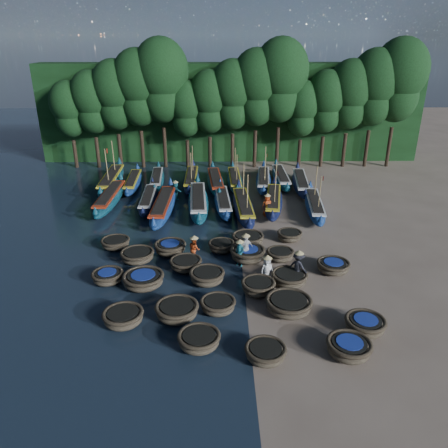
{
  "coord_description": "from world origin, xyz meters",
  "views": [
    {
      "loc": [
        -1.39,
        -24.02,
        12.59
      ],
      "look_at": [
        -1.02,
        2.0,
        1.3
      ],
      "focal_mm": 35.0,
      "sensor_mm": 36.0,
      "label": 1
    }
  ],
  "objects_px": {
    "fisherman_5": "(176,190)",
    "coracle_10": "(108,277)",
    "coracle_4": "(349,348)",
    "long_boat_16": "(281,178)",
    "coracle_8": "(289,305)",
    "coracle_9": "(365,324)",
    "coracle_22": "(221,246)",
    "long_boat_17": "(301,183)",
    "coracle_3": "(266,352)",
    "long_boat_2": "(148,199)",
    "coracle_5": "(123,317)",
    "coracle_13": "(258,286)",
    "coracle_12": "(207,276)",
    "fisherman_3": "(298,266)",
    "long_boat_1": "(110,198)",
    "coracle_23": "(248,239)",
    "coracle_16": "(186,264)",
    "long_boat_11": "(157,179)",
    "coracle_6": "(177,310)",
    "coracle_17": "(248,254)",
    "coracle_21": "(170,248)",
    "coracle_7": "(218,305)",
    "long_boat_5": "(223,202)",
    "long_boat_12": "(191,179)",
    "long_boat_13": "(216,182)",
    "coracle_24": "(290,235)",
    "long_boat_6": "(243,207)",
    "long_boat_8": "(315,206)",
    "coracle_2": "(199,340)",
    "long_boat_9": "(111,180)",
    "coracle_19": "(333,266)",
    "coracle_15": "(137,256)",
    "coracle_20": "(116,243)",
    "fisherman_6": "(267,205)",
    "long_boat_3": "(163,206)",
    "long_boat_4": "(198,202)",
    "long_boat_10": "(133,182)",
    "fisherman_4": "(246,248)",
    "long_boat_14": "(235,180)",
    "fisherman_1": "(240,252)",
    "long_boat_15": "(264,180)",
    "fisherman_0": "(267,269)",
    "coracle_14": "(290,278)"
  },
  "relations": [
    {
      "from": "coracle_3",
      "to": "long_boat_2",
      "type": "bearing_deg",
      "value": 112.4
    },
    {
      "from": "coracle_6",
      "to": "fisherman_6",
      "type": "bearing_deg",
      "value": 66.37
    },
    {
      "from": "long_boat_11",
      "to": "long_boat_12",
      "type": "bearing_deg",
      "value": -8.78
    },
    {
      "from": "long_boat_3",
      "to": "long_boat_17",
      "type": "bearing_deg",
      "value": 28.33
    },
    {
      "from": "coracle_4",
      "to": "long_boat_9",
      "type": "height_order",
      "value": "long_boat_9"
    },
    {
      "from": "coracle_23",
      "to": "coracle_13",
      "type": "bearing_deg",
      "value": -88.29
    },
    {
      "from": "long_boat_9",
      "to": "long_boat_4",
      "type": "bearing_deg",
      "value": -36.37
    },
    {
      "from": "fisherman_0",
      "to": "long_boat_2",
      "type": "bearing_deg",
      "value": 98.34
    },
    {
      "from": "coracle_16",
      "to": "fisherman_4",
      "type": "relative_size",
      "value": 1.1
    },
    {
      "from": "coracle_19",
      "to": "long_boat_15",
      "type": "relative_size",
      "value": 0.28
    },
    {
      "from": "coracle_22",
      "to": "long_boat_13",
      "type": "bearing_deg",
      "value": 91.87
    },
    {
      "from": "coracle_3",
      "to": "long_boat_8",
      "type": "height_order",
      "value": "long_boat_8"
    },
    {
      "from": "coracle_5",
      "to": "fisherman_4",
      "type": "xyz_separation_m",
      "value": [
        6.12,
        6.1,
        0.54
      ]
    },
    {
      "from": "coracle_7",
      "to": "long_boat_5",
      "type": "xyz_separation_m",
      "value": [
        0.43,
        14.15,
        0.12
      ]
    },
    {
      "from": "long_boat_12",
      "to": "long_boat_13",
      "type": "height_order",
      "value": "long_boat_12"
    },
    {
      "from": "long_boat_12",
      "to": "fisherman_1",
      "type": "height_order",
      "value": "long_boat_12"
    },
    {
      "from": "coracle_8",
      "to": "coracle_9",
      "type": "bearing_deg",
      "value": -26.52
    },
    {
      "from": "coracle_19",
      "to": "fisherman_5",
      "type": "distance_m",
      "value": 16.0
    },
    {
      "from": "coracle_3",
      "to": "long_boat_14",
      "type": "xyz_separation_m",
      "value": [
        -0.44,
        23.36,
        0.13
      ]
    },
    {
      "from": "coracle_24",
      "to": "long_boat_6",
      "type": "bearing_deg",
      "value": 120.18
    },
    {
      "from": "coracle_4",
      "to": "long_boat_16",
      "type": "height_order",
      "value": "long_boat_16"
    },
    {
      "from": "coracle_9",
      "to": "coracle_23",
      "type": "height_order",
      "value": "coracle_9"
    },
    {
      "from": "coracle_14",
      "to": "fisherman_5",
      "type": "height_order",
      "value": "fisherman_5"
    },
    {
      "from": "coracle_15",
      "to": "coracle_20",
      "type": "xyz_separation_m",
      "value": [
        -1.71,
        1.85,
        -0.04
      ]
    },
    {
      "from": "long_boat_13",
      "to": "coracle_17",
      "type": "bearing_deg",
      "value": -86.57
    },
    {
      "from": "coracle_23",
      "to": "coracle_10",
      "type": "bearing_deg",
      "value": -149.68
    },
    {
      "from": "coracle_17",
      "to": "coracle_21",
      "type": "height_order",
      "value": "coracle_17"
    },
    {
      "from": "coracle_23",
      "to": "long_boat_1",
      "type": "relative_size",
      "value": 0.25
    },
    {
      "from": "coracle_16",
      "to": "long_boat_11",
      "type": "bearing_deg",
      "value": 103.07
    },
    {
      "from": "long_boat_10",
      "to": "fisherman_5",
      "type": "height_order",
      "value": "fisherman_5"
    },
    {
      "from": "coracle_8",
      "to": "coracle_3",
      "type": "bearing_deg",
      "value": -113.4
    },
    {
      "from": "coracle_24",
      "to": "fisherman_3",
      "type": "xyz_separation_m",
      "value": [
        -0.34,
        -5.16,
        0.54
      ]
    },
    {
      "from": "long_boat_8",
      "to": "fisherman_5",
      "type": "distance_m",
      "value": 11.37
    },
    {
      "from": "coracle_10",
      "to": "fisherman_1",
      "type": "bearing_deg",
      "value": 14.23
    },
    {
      "from": "coracle_8",
      "to": "coracle_12",
      "type": "relative_size",
      "value": 1.36
    },
    {
      "from": "fisherman_3",
      "to": "long_boat_1",
      "type": "bearing_deg",
      "value": -0.21
    },
    {
      "from": "coracle_12",
      "to": "coracle_17",
      "type": "bearing_deg",
      "value": 46.74
    },
    {
      "from": "long_boat_6",
      "to": "coracle_19",
      "type": "bearing_deg",
      "value": -65.42
    },
    {
      "from": "coracle_4",
      "to": "long_boat_17",
      "type": "xyz_separation_m",
      "value": [
        1.85,
        22.12,
        0.11
      ]
    },
    {
      "from": "long_boat_3",
      "to": "fisherman_4",
      "type": "bearing_deg",
      "value": -51.74
    },
    {
      "from": "coracle_2",
      "to": "coracle_17",
      "type": "relative_size",
      "value": 1.0
    },
    {
      "from": "long_boat_9",
      "to": "long_boat_13",
      "type": "xyz_separation_m",
      "value": [
        9.37,
        -0.38,
        -0.07
      ]
    },
    {
      "from": "coracle_6",
      "to": "fisherman_3",
      "type": "distance_m",
      "value": 7.29
    },
    {
      "from": "coracle_9",
      "to": "coracle_19",
      "type": "distance_m",
      "value": 5.55
    },
    {
      "from": "coracle_5",
      "to": "coracle_13",
      "type": "distance_m",
      "value": 7.1
    },
    {
      "from": "long_boat_9",
      "to": "long_boat_10",
      "type": "distance_m",
      "value": 1.96
    },
    {
      "from": "coracle_13",
      "to": "long_boat_3",
      "type": "relative_size",
      "value": 0.23
    },
    {
      "from": "coracle_10",
      "to": "coracle_22",
      "type": "height_order",
      "value": "coracle_10"
    },
    {
      "from": "fisherman_5",
      "to": "coracle_10",
      "type": "bearing_deg",
      "value": 139.67
    },
    {
      "from": "coracle_24",
      "to": "fisherman_6",
      "type": "relative_size",
      "value": 0.99
    }
  ]
}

